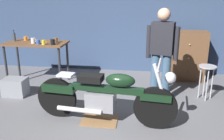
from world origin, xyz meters
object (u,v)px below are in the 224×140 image
(mug_orange_travel, at_px, (26,38))
(bottle, at_px, (14,37))
(mug_black_matte, at_px, (53,42))
(mug_brown_stoneware, at_px, (56,40))
(mug_white_ceramic, at_px, (33,41))
(mug_yellow_tall, at_px, (44,42))
(motorcycle, at_px, (105,95))
(shop_stool, at_px, (207,73))
(storage_bin, at_px, (15,87))
(wooden_dresser, at_px, (187,56))
(mug_blue_enamel, at_px, (38,42))
(person_standing, at_px, (162,51))

(mug_orange_travel, xyz_separation_m, bottle, (-0.20, -0.12, 0.05))
(mug_black_matte, distance_m, mug_brown_stoneware, 0.21)
(mug_black_matte, xyz_separation_m, mug_white_ceramic, (-0.46, 0.10, -0.00))
(mug_yellow_tall, height_order, mug_orange_travel, mug_yellow_tall)
(motorcycle, distance_m, shop_stool, 2.05)
(motorcycle, distance_m, mug_orange_travel, 2.70)
(mug_yellow_tall, bearing_deg, storage_bin, -128.17)
(wooden_dresser, distance_m, mug_white_ceramic, 3.36)
(mug_black_matte, height_order, mug_white_ceramic, mug_black_matte)
(mug_blue_enamel, distance_m, mug_brown_stoneware, 0.36)
(person_standing, bearing_deg, bottle, 3.36)
(wooden_dresser, relative_size, mug_black_matte, 8.80)
(storage_bin, relative_size, mug_blue_enamel, 3.85)
(mug_blue_enamel, bearing_deg, person_standing, -9.34)
(person_standing, bearing_deg, storage_bin, 18.24)
(storage_bin, distance_m, bottle, 1.20)
(storage_bin, relative_size, mug_black_matte, 3.52)
(shop_stool, relative_size, storage_bin, 1.45)
(shop_stool, xyz_separation_m, bottle, (-3.95, 0.44, 0.50))
(mug_brown_stoneware, bearing_deg, person_standing, -15.49)
(storage_bin, height_order, mug_black_matte, mug_black_matte)
(person_standing, height_order, mug_yellow_tall, person_standing)
(wooden_dresser, bearing_deg, bottle, -170.29)
(person_standing, distance_m, bottle, 3.16)
(mug_yellow_tall, bearing_deg, mug_orange_travel, 146.11)
(person_standing, height_order, mug_blue_enamel, person_standing)
(mug_blue_enamel, xyz_separation_m, mug_orange_travel, (-0.44, 0.35, 0.00))
(motorcycle, relative_size, person_standing, 1.31)
(motorcycle, height_order, mug_orange_travel, motorcycle)
(mug_black_matte, height_order, mug_brown_stoneware, mug_black_matte)
(wooden_dresser, bearing_deg, storage_bin, -157.07)
(mug_black_matte, bearing_deg, wooden_dresser, 17.62)
(storage_bin, relative_size, mug_orange_travel, 4.03)
(person_standing, relative_size, mug_white_ceramic, 13.63)
(mug_blue_enamel, relative_size, bottle, 0.47)
(shop_stool, height_order, mug_brown_stoneware, mug_brown_stoneware)
(motorcycle, relative_size, mug_white_ceramic, 17.84)
(person_standing, height_order, wooden_dresser, person_standing)
(mug_blue_enamel, bearing_deg, mug_white_ceramic, 151.41)
(mug_orange_travel, bearing_deg, mug_yellow_tall, -33.89)
(storage_bin, height_order, mug_blue_enamel, mug_blue_enamel)
(storage_bin, distance_m, mug_blue_enamel, 1.00)
(mug_white_ceramic, bearing_deg, storage_bin, -102.81)
(mug_yellow_tall, bearing_deg, bottle, 161.22)
(bottle, bearing_deg, mug_yellow_tall, -18.78)
(mug_white_ceramic, bearing_deg, mug_orange_travel, 137.89)
(shop_stool, bearing_deg, person_standing, -167.56)
(mug_blue_enamel, xyz_separation_m, mug_white_ceramic, (-0.14, 0.08, 0.01))
(wooden_dresser, relative_size, bottle, 4.56)
(shop_stool, distance_m, mug_orange_travel, 3.82)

